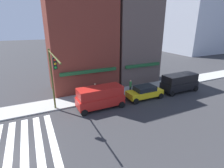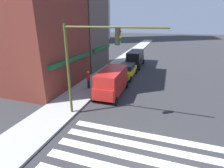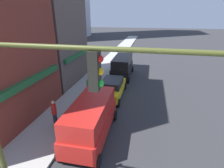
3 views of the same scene
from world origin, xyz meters
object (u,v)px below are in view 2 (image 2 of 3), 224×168
van_black (135,58)px  pedestrian_green_top (110,69)px  traffic_signal (88,55)px  van_red (112,81)px  sedan_yellow (126,70)px  pedestrian_red_jacket (88,79)px

van_black → pedestrian_green_top: bearing=162.8°
traffic_signal → van_red: (4.46, -0.13, -3.18)m
sedan_yellow → traffic_signal: bearing=179.2°
sedan_yellow → pedestrian_green_top: size_ratio=2.49×
pedestrian_red_jacket → traffic_signal: bearing=-150.9°
pedestrian_green_top → pedestrian_red_jacket: 4.55m
van_red → pedestrian_red_jacket: van_red is taller
traffic_signal → pedestrian_green_top: (9.35, 1.77, -3.39)m
van_red → pedestrian_green_top: size_ratio=2.84×
sedan_yellow → van_black: (5.60, -0.00, 0.44)m
van_black → pedestrian_green_top: size_ratio=2.84×
sedan_yellow → pedestrian_red_jacket: 5.94m
traffic_signal → pedestrian_green_top: bearing=10.7°
van_black → sedan_yellow: bearing=179.2°
van_black → pedestrian_red_jacket: bearing=165.9°
traffic_signal → van_red: traffic_signal is taller
van_black → pedestrian_red_jacket: van_black is taller
traffic_signal → pedestrian_red_jacket: traffic_signal is taller
pedestrian_green_top → pedestrian_red_jacket: same height
van_red → sedan_yellow: bearing=-0.9°
van_red → pedestrian_green_top: (4.89, 1.89, -0.21)m
van_red → pedestrian_red_jacket: bearing=80.6°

